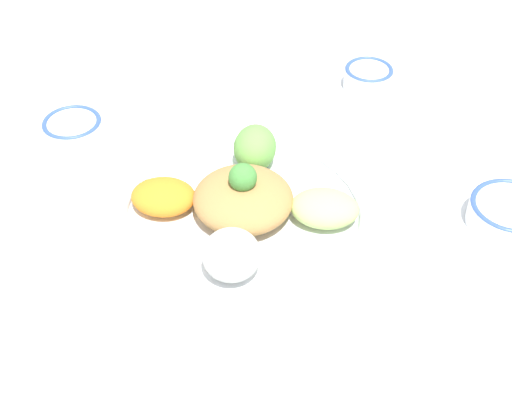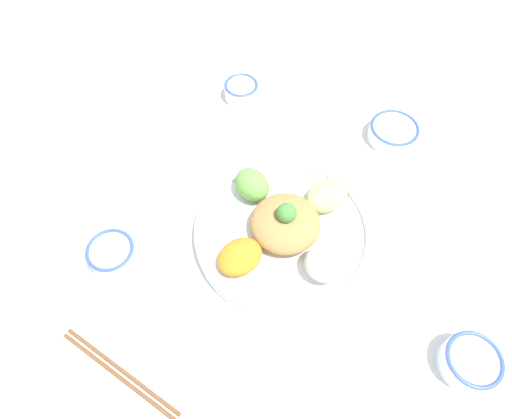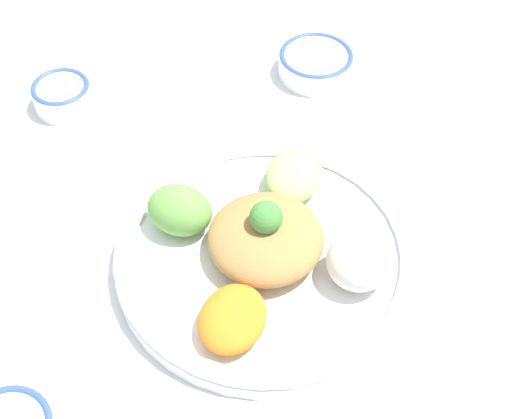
{
  "view_description": "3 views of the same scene",
  "coord_description": "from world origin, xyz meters",
  "px_view_note": "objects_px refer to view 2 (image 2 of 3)",
  "views": [
    {
      "loc": [
        -0.32,
        0.65,
        0.66
      ],
      "look_at": [
        -0.06,
        0.05,
        0.06
      ],
      "focal_mm": 50.0,
      "sensor_mm": 36.0,
      "label": 1
    },
    {
      "loc": [
        0.16,
        0.38,
        0.73
      ],
      "look_at": [
        0.01,
        -0.02,
        0.05
      ],
      "focal_mm": 30.0,
      "sensor_mm": 36.0,
      "label": 2
    },
    {
      "loc": [
        0.37,
        0.31,
        0.67
      ],
      "look_at": [
        -0.06,
        -0.01,
        0.04
      ],
      "focal_mm": 50.0,
      "sensor_mm": 36.0,
      "label": 3
    }
  ],
  "objects_px": {
    "sauce_bowl_dark": "(241,90)",
    "rice_bowl_plain": "(111,253)",
    "chopsticks_pair_near": "(119,373)",
    "salad_platter": "(285,228)",
    "rice_bowl_blue": "(393,132)",
    "serving_spoon_extra": "(80,209)",
    "sauce_bowl_red": "(470,362)"
  },
  "relations": [
    {
      "from": "sauce_bowl_dark",
      "to": "rice_bowl_plain",
      "type": "xyz_separation_m",
      "value": [
        0.37,
        0.31,
        -0.0
      ]
    },
    {
      "from": "sauce_bowl_dark",
      "to": "chopsticks_pair_near",
      "type": "xyz_separation_m",
      "value": [
        0.4,
        0.53,
        -0.02
      ]
    },
    {
      "from": "salad_platter",
      "to": "rice_bowl_blue",
      "type": "bearing_deg",
      "value": -156.02
    },
    {
      "from": "rice_bowl_blue",
      "to": "sauce_bowl_dark",
      "type": "xyz_separation_m",
      "value": [
        0.27,
        -0.24,
        0.0
      ]
    },
    {
      "from": "sauce_bowl_dark",
      "to": "serving_spoon_extra",
      "type": "bearing_deg",
      "value": 24.14
    },
    {
      "from": "rice_bowl_blue",
      "to": "chopsticks_pair_near",
      "type": "xyz_separation_m",
      "value": [
        0.67,
        0.28,
        -0.02
      ]
    },
    {
      "from": "salad_platter",
      "to": "sauce_bowl_dark",
      "type": "distance_m",
      "value": 0.39
    },
    {
      "from": "salad_platter",
      "to": "sauce_bowl_red",
      "type": "height_order",
      "value": "salad_platter"
    },
    {
      "from": "salad_platter",
      "to": "rice_bowl_plain",
      "type": "relative_size",
      "value": 3.85
    },
    {
      "from": "salad_platter",
      "to": "rice_bowl_blue",
      "type": "height_order",
      "value": "salad_platter"
    },
    {
      "from": "sauce_bowl_red",
      "to": "rice_bowl_plain",
      "type": "xyz_separation_m",
      "value": [
        0.5,
        -0.4,
        -0.01
      ]
    },
    {
      "from": "salad_platter",
      "to": "chopsticks_pair_near",
      "type": "xyz_separation_m",
      "value": [
        0.35,
        0.14,
        -0.02
      ]
    },
    {
      "from": "sauce_bowl_dark",
      "to": "rice_bowl_blue",
      "type": "bearing_deg",
      "value": 137.77
    },
    {
      "from": "rice_bowl_plain",
      "to": "serving_spoon_extra",
      "type": "distance_m",
      "value": 0.14
    },
    {
      "from": "sauce_bowl_red",
      "to": "sauce_bowl_dark",
      "type": "xyz_separation_m",
      "value": [
        0.13,
        -0.72,
        -0.0
      ]
    },
    {
      "from": "salad_platter",
      "to": "chopsticks_pair_near",
      "type": "relative_size",
      "value": 1.67
    },
    {
      "from": "rice_bowl_plain",
      "to": "chopsticks_pair_near",
      "type": "relative_size",
      "value": 0.43
    },
    {
      "from": "sauce_bowl_dark",
      "to": "rice_bowl_plain",
      "type": "height_order",
      "value": "sauce_bowl_dark"
    },
    {
      "from": "salad_platter",
      "to": "chopsticks_pair_near",
      "type": "bearing_deg",
      "value": 21.74
    },
    {
      "from": "sauce_bowl_dark",
      "to": "rice_bowl_plain",
      "type": "relative_size",
      "value": 0.9
    },
    {
      "from": "sauce_bowl_red",
      "to": "rice_bowl_blue",
      "type": "xyz_separation_m",
      "value": [
        -0.14,
        -0.47,
        -0.0
      ]
    },
    {
      "from": "sauce_bowl_red",
      "to": "salad_platter",
      "type": "bearing_deg",
      "value": -61.36
    },
    {
      "from": "sauce_bowl_red",
      "to": "serving_spoon_extra",
      "type": "bearing_deg",
      "value": -44.45
    },
    {
      "from": "sauce_bowl_dark",
      "to": "serving_spoon_extra",
      "type": "relative_size",
      "value": 0.78
    },
    {
      "from": "chopsticks_pair_near",
      "to": "serving_spoon_extra",
      "type": "height_order",
      "value": "chopsticks_pair_near"
    },
    {
      "from": "rice_bowl_blue",
      "to": "chopsticks_pair_near",
      "type": "bearing_deg",
      "value": 22.82
    },
    {
      "from": "salad_platter",
      "to": "rice_bowl_plain",
      "type": "xyz_separation_m",
      "value": [
        0.32,
        -0.07,
        -0.01
      ]
    },
    {
      "from": "rice_bowl_blue",
      "to": "serving_spoon_extra",
      "type": "distance_m",
      "value": 0.68
    },
    {
      "from": "sauce_bowl_dark",
      "to": "serving_spoon_extra",
      "type": "distance_m",
      "value": 0.45
    },
    {
      "from": "rice_bowl_blue",
      "to": "chopsticks_pair_near",
      "type": "height_order",
      "value": "rice_bowl_blue"
    },
    {
      "from": "sauce_bowl_red",
      "to": "sauce_bowl_dark",
      "type": "distance_m",
      "value": 0.73
    },
    {
      "from": "sauce_bowl_red",
      "to": "rice_bowl_blue",
      "type": "relative_size",
      "value": 0.85
    }
  ]
}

